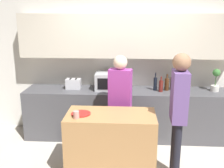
{
  "coord_description": "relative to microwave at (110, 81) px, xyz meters",
  "views": [
    {
      "loc": [
        0.02,
        -3.05,
        2.2
      ],
      "look_at": [
        -0.2,
        0.47,
        1.25
      ],
      "focal_mm": 42.0,
      "sensor_mm": 36.0,
      "label": 1
    }
  ],
  "objects": [
    {
      "name": "bottle_2",
      "position": [
        0.99,
        -0.0,
        -0.04
      ],
      "size": [
        0.08,
        0.08,
        0.29
      ],
      "color": "#472814",
      "rests_on": "back_counter"
    },
    {
      "name": "bottle_1",
      "position": [
        0.88,
        -0.09,
        -0.05
      ],
      "size": [
        0.07,
        0.07,
        0.27
      ],
      "color": "maroon",
      "rests_on": "back_counter"
    },
    {
      "name": "bottle_0",
      "position": [
        0.79,
        -0.01,
        -0.03
      ],
      "size": [
        0.06,
        0.06,
        0.32
      ],
      "color": "black",
      "rests_on": "back_counter"
    },
    {
      "name": "cup_0",
      "position": [
        -0.34,
        -1.38,
        -0.09
      ],
      "size": [
        0.08,
        0.08,
        0.1
      ],
      "color": "#D8948E",
      "rests_on": "kitchen_island"
    },
    {
      "name": "toaster",
      "position": [
        -0.67,
        0.0,
        -0.06
      ],
      "size": [
        0.26,
        0.16,
        0.18
      ],
      "color": "silver",
      "rests_on": "back_counter"
    },
    {
      "name": "back_wall",
      "position": [
        0.29,
        0.23,
        0.5
      ],
      "size": [
        6.4,
        0.4,
        2.7
      ],
      "color": "silver",
      "rests_on": "ground_plane"
    },
    {
      "name": "bottle_5",
      "position": [
        1.28,
        -0.02,
        -0.06
      ],
      "size": [
        0.08,
        0.08,
        0.23
      ],
      "color": "#472814",
      "rests_on": "back_counter"
    },
    {
      "name": "plate_on_island",
      "position": [
        -0.31,
        -1.24,
        -0.13
      ],
      "size": [
        0.26,
        0.26,
        0.01
      ],
      "color": "red",
      "rests_on": "kitchen_island"
    },
    {
      "name": "kitchen_island",
      "position": [
        0.09,
        -1.21,
        -0.59
      ],
      "size": [
        1.2,
        0.61,
        0.9
      ],
      "color": "#B27F4C",
      "rests_on": "ground_plane"
    },
    {
      "name": "bottle_4",
      "position": [
        1.18,
        0.04,
        -0.05
      ],
      "size": [
        0.06,
        0.06,
        0.26
      ],
      "color": "#194723",
      "rests_on": "back_counter"
    },
    {
      "name": "person_center",
      "position": [
        0.19,
        -0.65,
        -0.09
      ],
      "size": [
        0.37,
        0.25,
        1.6
      ],
      "rotation": [
        0.0,
        0.0,
        -3.33
      ],
      "color": "black",
      "rests_on": "ground_plane"
    },
    {
      "name": "microwave",
      "position": [
        0.0,
        0.0,
        0.0
      ],
      "size": [
        0.52,
        0.39,
        0.3
      ],
      "color": "#B7BABC",
      "rests_on": "back_counter"
    },
    {
      "name": "person_left",
      "position": [
        0.97,
        -1.25,
        0.0
      ],
      "size": [
        0.23,
        0.35,
        1.73
      ],
      "rotation": [
        0.0,
        0.0,
        1.53
      ],
      "color": "black",
      "rests_on": "ground_plane"
    },
    {
      "name": "potted_plant",
      "position": [
        1.83,
        0.0,
        0.05
      ],
      "size": [
        0.14,
        0.14,
        0.4
      ],
      "color": "silver",
      "rests_on": "back_counter"
    },
    {
      "name": "back_counter",
      "position": [
        0.29,
        -0.04,
        -0.59
      ],
      "size": [
        3.6,
        0.62,
        0.89
      ],
      "color": "#4C4C51",
      "rests_on": "ground_plane"
    },
    {
      "name": "bottle_3",
      "position": [
        1.09,
        0.04,
        -0.03
      ],
      "size": [
        0.07,
        0.07,
        0.31
      ],
      "color": "#472814",
      "rests_on": "back_counter"
    }
  ]
}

